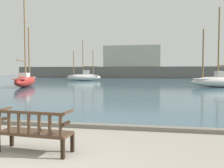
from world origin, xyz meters
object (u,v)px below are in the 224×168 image
(sailboat_centre_channel, at_px, (25,80))
(sailboat_far_starboard, at_px, (220,80))
(park_bench, at_px, (34,131))
(sailboat_far_port, at_px, (84,77))

(sailboat_centre_channel, relative_size, sailboat_far_starboard, 1.13)
(park_bench, relative_size, sailboat_far_starboard, 0.21)
(park_bench, xyz_separation_m, sailboat_far_port, (-9.10, 33.20, 0.28))
(sailboat_far_port, bearing_deg, sailboat_far_starboard, -34.23)
(sailboat_centre_channel, bearing_deg, sailboat_far_starboard, 8.69)
(sailboat_centre_channel, xyz_separation_m, sailboat_far_port, (1.61, 14.89, -0.03))
(sailboat_far_starboard, bearing_deg, park_bench, -111.75)
(park_bench, bearing_deg, sailboat_centre_channel, 120.32)
(park_bench, bearing_deg, sailboat_far_port, 105.32)
(sailboat_far_starboard, bearing_deg, sailboat_far_port, 145.77)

